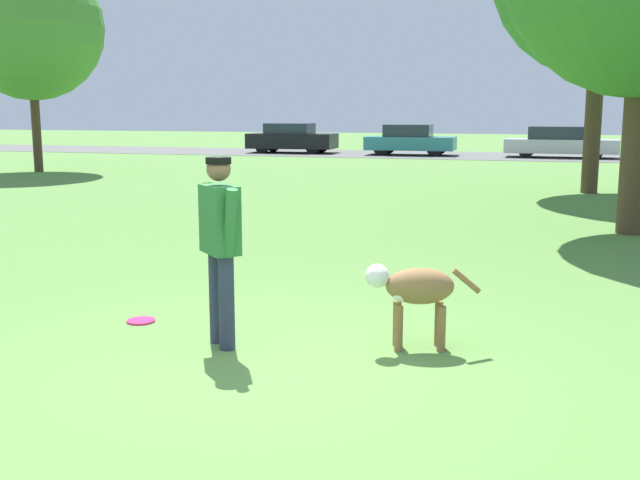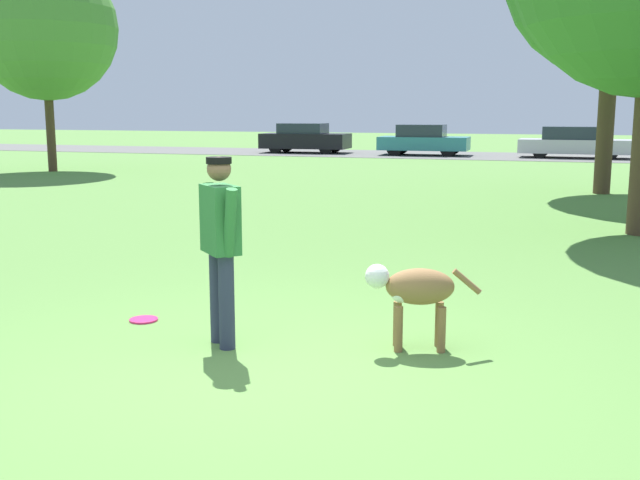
# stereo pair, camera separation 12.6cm
# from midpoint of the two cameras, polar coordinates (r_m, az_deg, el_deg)

# --- Properties ---
(ground_plane) EXTENTS (120.00, 120.00, 0.00)m
(ground_plane) POSITION_cam_midpoint_polar(r_m,az_deg,el_deg) (5.78, -6.05, -9.78)
(ground_plane) COLOR #56843D
(far_road_strip) EXTENTS (120.00, 6.00, 0.01)m
(far_road_strip) POSITION_cam_midpoint_polar(r_m,az_deg,el_deg) (33.26, 13.56, 6.23)
(far_road_strip) COLOR #5B5B59
(far_road_strip) RESTS_ON ground_plane
(person) EXTENTS (0.53, 0.52, 1.57)m
(person) POSITION_cam_midpoint_polar(r_m,az_deg,el_deg) (6.15, -8.20, 0.22)
(person) COLOR #2D334C
(person) RESTS_ON ground_plane
(dog) EXTENTS (0.94, 0.44, 0.71)m
(dog) POSITION_cam_midpoint_polar(r_m,az_deg,el_deg) (6.14, 6.59, -3.77)
(dog) COLOR olive
(dog) RESTS_ON ground_plane
(frisbee) EXTENTS (0.26, 0.26, 0.02)m
(frisbee) POSITION_cam_midpoint_polar(r_m,az_deg,el_deg) (7.19, -13.97, -5.99)
(frisbee) COLOR #E52366
(frisbee) RESTS_ON ground_plane
(tree_far_left) EXTENTS (4.53, 4.53, 6.77)m
(tree_far_left) POSITION_cam_midpoint_polar(r_m,az_deg,el_deg) (25.83, -21.37, 14.87)
(tree_far_left) COLOR #4C3826
(tree_far_left) RESTS_ON ground_plane
(parked_car_black) EXTENTS (4.07, 1.98, 1.36)m
(parked_car_black) POSITION_cam_midpoint_polar(r_m,az_deg,el_deg) (34.96, -2.28, 7.75)
(parked_car_black) COLOR black
(parked_car_black) RESTS_ON ground_plane
(parked_car_teal) EXTENTS (3.91, 1.91, 1.34)m
(parked_car_teal) POSITION_cam_midpoint_polar(r_m,az_deg,el_deg) (33.33, 6.76, 7.57)
(parked_car_teal) COLOR teal
(parked_car_teal) RESTS_ON ground_plane
(parked_car_silver) EXTENTS (4.54, 1.82, 1.29)m
(parked_car_silver) POSITION_cam_midpoint_polar(r_m,az_deg,el_deg) (32.83, 17.72, 7.09)
(parked_car_silver) COLOR #B7B7BC
(parked_car_silver) RESTS_ON ground_plane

